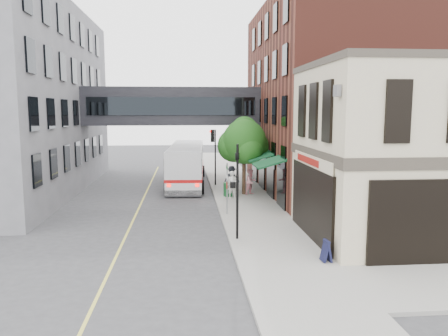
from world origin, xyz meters
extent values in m
plane|color=#38383A|center=(0.00, 0.00, 0.00)|extent=(120.00, 120.00, 0.00)
cube|color=gray|center=(2.00, 14.00, 0.07)|extent=(4.00, 60.00, 0.15)
cube|color=#C6B497|center=(9.00, 2.00, 4.08)|extent=(10.00, 8.00, 8.15)
cube|color=#38332B|center=(9.00, 2.00, 4.15)|extent=(10.12, 8.12, 0.50)
cube|color=#38332B|center=(9.00, 2.00, 8.30)|extent=(10.12, 8.12, 0.30)
cube|color=black|center=(3.94, 2.00, 1.85)|extent=(0.14, 6.40, 3.40)
cube|color=black|center=(3.90, 2.00, 1.85)|extent=(0.04, 5.90, 3.00)
cube|color=maroon|center=(3.88, 2.60, 3.80)|extent=(0.03, 3.60, 0.32)
cube|color=#58241B|center=(10.00, 15.00, 7.00)|extent=(12.00, 18.00, 14.00)
cube|color=#0D3C1D|center=(3.14, 13.75, 3.00)|extent=(1.80, 13.00, 0.40)
cube|color=black|center=(-3.00, 18.00, 6.50)|extent=(14.00, 3.00, 3.00)
cube|color=black|center=(-3.00, 16.45, 6.50)|extent=(13.00, 0.08, 1.40)
cube|color=black|center=(-3.00, 19.55, 6.50)|extent=(13.00, 0.08, 1.40)
cylinder|color=black|center=(0.40, 2.00, 2.40)|extent=(0.12, 0.12, 4.50)
cube|color=black|center=(0.18, 2.00, 2.75)|extent=(0.25, 0.22, 0.30)
imported|color=black|center=(0.40, 2.00, 4.25)|extent=(0.20, 0.16, 1.00)
cylinder|color=black|center=(0.40, 17.00, 2.40)|extent=(0.12, 0.12, 4.50)
cube|color=black|center=(0.18, 17.00, 2.75)|extent=(0.25, 0.22, 0.30)
cube|color=black|center=(0.18, 17.00, 4.15)|extent=(0.28, 0.28, 1.00)
sphere|color=#FF0C05|center=(0.02, 17.00, 4.50)|extent=(0.18, 0.18, 0.18)
cylinder|color=gray|center=(0.40, 7.00, 1.65)|extent=(0.08, 0.08, 3.00)
cube|color=white|center=(0.38, 7.00, 2.35)|extent=(0.03, 0.75, 0.22)
cube|color=#0C591E|center=(0.38, 7.00, 2.90)|extent=(0.03, 0.70, 0.18)
cube|color=#B20C0C|center=(0.38, 7.00, 1.85)|extent=(0.03, 0.30, 0.40)
cylinder|color=#382619|center=(2.20, 13.00, 1.55)|extent=(0.28, 0.28, 2.80)
sphere|color=#134412|center=(2.20, 13.00, 3.95)|extent=(3.20, 3.20, 3.20)
sphere|color=#134412|center=(3.00, 13.50, 3.55)|extent=(2.20, 2.20, 2.20)
sphere|color=#134412|center=(1.50, 13.30, 3.65)|extent=(2.40, 2.40, 2.40)
sphere|color=#134412|center=(2.30, 13.60, 4.75)|extent=(2.00, 2.00, 2.00)
cube|color=#D8CC4C|center=(-5.00, 10.00, 0.01)|extent=(0.12, 40.00, 0.01)
cube|color=silver|center=(-1.90, 18.50, 1.73)|extent=(3.20, 12.17, 3.04)
cube|color=black|center=(-1.90, 18.50, 2.25)|extent=(3.26, 11.96, 1.10)
cube|color=#B20C0C|center=(-1.90, 18.50, 1.21)|extent=(3.27, 12.19, 0.23)
cylinder|color=black|center=(-3.42, 14.16, 0.52)|extent=(0.37, 1.06, 1.05)
cylinder|color=black|center=(-0.81, 14.04, 0.52)|extent=(0.37, 1.06, 1.05)
cylinder|color=black|center=(-3.02, 22.54, 0.52)|extent=(0.37, 1.06, 1.05)
cylinder|color=black|center=(-0.40, 22.41, 0.52)|extent=(0.37, 1.06, 1.05)
imported|color=silver|center=(1.21, 11.58, 1.09)|extent=(0.75, 0.55, 1.89)
imported|color=pink|center=(2.69, 12.75, 1.08)|extent=(1.15, 1.09, 1.86)
imported|color=black|center=(1.45, 14.32, 1.09)|extent=(1.36, 0.99, 1.89)
cube|color=#135424|center=(0.95, 12.20, 0.65)|extent=(0.60, 0.56, 1.00)
cube|color=black|center=(3.60, -1.44, 0.59)|extent=(0.36, 0.52, 0.89)
camera|label=1|loc=(-2.00, -17.95, 6.21)|focal=35.00mm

